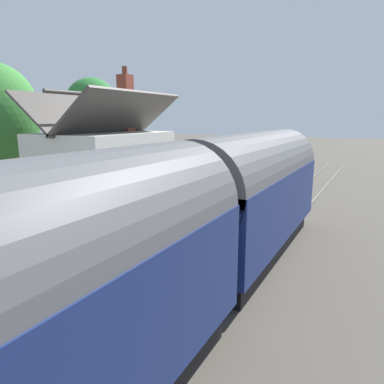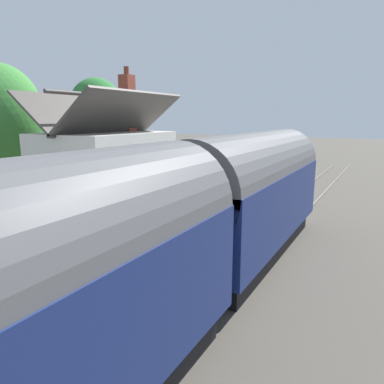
{
  "view_description": "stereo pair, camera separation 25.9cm",
  "coord_description": "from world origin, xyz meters",
  "px_view_note": "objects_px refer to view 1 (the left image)",
  "views": [
    {
      "loc": [
        -12.18,
        -4.77,
        4.81
      ],
      "look_at": [
        -0.47,
        1.5,
        2.0
      ],
      "focal_mm": 32.89,
      "sensor_mm": 36.0,
      "label": 1
    },
    {
      "loc": [
        -12.05,
        -5.0,
        4.81
      ],
      "look_at": [
        -0.47,
        1.5,
        2.0
      ],
      "focal_mm": 32.89,
      "sensor_mm": 36.0,
      "label": 2
    }
  ],
  "objects_px": {
    "bench_near_building": "(239,170)",
    "tree_mid_background": "(8,113)",
    "planter_by_door": "(254,170)",
    "tree_behind_building": "(92,107)",
    "bench_by_lamp": "(215,178)",
    "station_sign_board": "(252,163)",
    "planter_edge_near": "(178,196)",
    "train": "(50,306)",
    "station_building": "(105,166)"
  },
  "relations": [
    {
      "from": "bench_near_building",
      "to": "station_sign_board",
      "type": "xyz_separation_m",
      "value": [
        -1.54,
        -1.42,
        0.71
      ]
    },
    {
      "from": "station_building",
      "to": "planter_by_door",
      "type": "xyz_separation_m",
      "value": [
        10.41,
        -3.38,
        -1.27
      ]
    },
    {
      "from": "bench_by_lamp",
      "to": "tree_mid_background",
      "type": "height_order",
      "value": "tree_mid_background"
    },
    {
      "from": "planter_by_door",
      "to": "station_sign_board",
      "type": "relative_size",
      "value": 0.53
    },
    {
      "from": "bench_near_building",
      "to": "bench_by_lamp",
      "type": "bearing_deg",
      "value": 178.74
    },
    {
      "from": "station_sign_board",
      "to": "tree_behind_building",
      "type": "relative_size",
      "value": 0.19
    },
    {
      "from": "bench_near_building",
      "to": "tree_behind_building",
      "type": "xyz_separation_m",
      "value": [
        1.26,
        13.57,
        4.22
      ]
    },
    {
      "from": "station_building",
      "to": "tree_behind_building",
      "type": "bearing_deg",
      "value": 45.13
    },
    {
      "from": "planter_by_door",
      "to": "station_sign_board",
      "type": "bearing_deg",
      "value": -164.43
    },
    {
      "from": "bench_by_lamp",
      "to": "planter_edge_near",
      "type": "height_order",
      "value": "bench_by_lamp"
    },
    {
      "from": "bench_near_building",
      "to": "tree_mid_background",
      "type": "xyz_separation_m",
      "value": [
        -7.03,
        12.63,
        3.64
      ]
    },
    {
      "from": "bench_by_lamp",
      "to": "bench_near_building",
      "type": "bearing_deg",
      "value": -1.26
    },
    {
      "from": "station_building",
      "to": "station_sign_board",
      "type": "height_order",
      "value": "station_building"
    },
    {
      "from": "bench_near_building",
      "to": "tree_mid_background",
      "type": "bearing_deg",
      "value": 119.11
    },
    {
      "from": "bench_near_building",
      "to": "planter_by_door",
      "type": "height_order",
      "value": "bench_near_building"
    },
    {
      "from": "bench_near_building",
      "to": "planter_edge_near",
      "type": "xyz_separation_m",
      "value": [
        -8.07,
        -0.19,
        -0.11
      ]
    },
    {
      "from": "planter_edge_near",
      "to": "bench_near_building",
      "type": "bearing_deg",
      "value": 1.32
    },
    {
      "from": "station_building",
      "to": "bench_by_lamp",
      "type": "xyz_separation_m",
      "value": [
        6.09,
        -2.53,
        -1.26
      ]
    },
    {
      "from": "train",
      "to": "planter_edge_near",
      "type": "distance_m",
      "value": 11.01
    },
    {
      "from": "train",
      "to": "planter_by_door",
      "type": "relative_size",
      "value": 31.4
    },
    {
      "from": "tree_mid_background",
      "to": "tree_behind_building",
      "type": "xyz_separation_m",
      "value": [
        8.29,
        0.95,
        0.57
      ]
    },
    {
      "from": "tree_mid_background",
      "to": "tree_behind_building",
      "type": "distance_m",
      "value": 8.36
    },
    {
      "from": "planter_by_door",
      "to": "tree_behind_building",
      "type": "height_order",
      "value": "tree_behind_building"
    },
    {
      "from": "train",
      "to": "bench_by_lamp",
      "type": "relative_size",
      "value": 18.68
    },
    {
      "from": "planter_by_door",
      "to": "train",
      "type": "bearing_deg",
      "value": -170.04
    },
    {
      "from": "train",
      "to": "station_sign_board",
      "type": "height_order",
      "value": "train"
    },
    {
      "from": "train",
      "to": "station_building",
      "type": "distance_m",
      "value": 10.99
    },
    {
      "from": "bench_near_building",
      "to": "tree_mid_background",
      "type": "distance_m",
      "value": 14.9
    },
    {
      "from": "planter_by_door",
      "to": "tree_mid_background",
      "type": "distance_m",
      "value": 15.93
    },
    {
      "from": "bench_near_building",
      "to": "planter_edge_near",
      "type": "height_order",
      "value": "bench_near_building"
    },
    {
      "from": "station_building",
      "to": "planter_edge_near",
      "type": "bearing_deg",
      "value": -60.59
    },
    {
      "from": "station_building",
      "to": "planter_edge_near",
      "type": "relative_size",
      "value": 8.54
    },
    {
      "from": "bench_by_lamp",
      "to": "train",
      "type": "bearing_deg",
      "value": -164.11
    },
    {
      "from": "planter_by_door",
      "to": "tree_mid_background",
      "type": "relative_size",
      "value": 0.12
    },
    {
      "from": "station_sign_board",
      "to": "tree_behind_building",
      "type": "distance_m",
      "value": 15.64
    },
    {
      "from": "planter_by_door",
      "to": "bench_near_building",
      "type": "bearing_deg",
      "value": 134.55
    },
    {
      "from": "bench_near_building",
      "to": "tree_behind_building",
      "type": "height_order",
      "value": "tree_behind_building"
    },
    {
      "from": "station_sign_board",
      "to": "tree_mid_background",
      "type": "relative_size",
      "value": 0.23
    },
    {
      "from": "train",
      "to": "tree_behind_building",
      "type": "xyz_separation_m",
      "value": [
        19.58,
        17.7,
        3.47
      ]
    },
    {
      "from": "planter_by_door",
      "to": "planter_edge_near",
      "type": "bearing_deg",
      "value": 176.19
    },
    {
      "from": "train",
      "to": "bench_by_lamp",
      "type": "height_order",
      "value": "train"
    },
    {
      "from": "bench_by_lamp",
      "to": "tree_mid_background",
      "type": "xyz_separation_m",
      "value": [
        -3.48,
        12.55,
        3.64
      ]
    },
    {
      "from": "planter_edge_near",
      "to": "tree_behind_building",
      "type": "distance_m",
      "value": 17.18
    },
    {
      "from": "station_sign_board",
      "to": "station_building",
      "type": "bearing_deg",
      "value": 153.61
    },
    {
      "from": "station_sign_board",
      "to": "bench_near_building",
      "type": "bearing_deg",
      "value": 42.65
    },
    {
      "from": "planter_edge_near",
      "to": "tree_mid_background",
      "type": "bearing_deg",
      "value": 85.34
    },
    {
      "from": "planter_by_door",
      "to": "tree_mid_background",
      "type": "xyz_separation_m",
      "value": [
        -7.79,
        13.4,
        3.66
      ]
    },
    {
      "from": "planter_by_door",
      "to": "tree_behind_building",
      "type": "xyz_separation_m",
      "value": [
        0.5,
        14.35,
        4.23
      ]
    },
    {
      "from": "planter_by_door",
      "to": "tree_behind_building",
      "type": "relative_size",
      "value": 0.1
    },
    {
      "from": "bench_near_building",
      "to": "tree_mid_background",
      "type": "relative_size",
      "value": 0.21
    }
  ]
}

